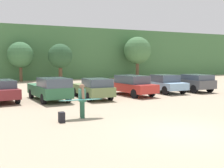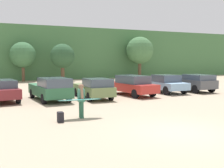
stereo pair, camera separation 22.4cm
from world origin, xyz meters
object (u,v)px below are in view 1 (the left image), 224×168
parked_car_sky_blue (164,83)px  surfboard_teal (81,100)px  parked_car_dark_gray (193,82)px  person_adult (82,99)px  parked_car_forest_green (50,89)px  parked_car_red (131,85)px  parked_car_olive_green (93,88)px  backpack_dropped (62,117)px

parked_car_sky_blue → surfboard_teal: (-9.60, -6.74, 0.09)m
parked_car_dark_gray → person_adult: 13.80m
parked_car_forest_green → parked_car_sky_blue: bearing=-91.8°
parked_car_red → parked_car_dark_gray: 6.14m
parked_car_olive_green → parked_car_sky_blue: bearing=-82.4°
parked_car_dark_gray → surfboard_teal: (-12.36, -6.47, 0.06)m
backpack_dropped → person_adult: bearing=24.6°
parked_car_sky_blue → backpack_dropped: 12.81m
parked_car_forest_green → person_adult: 6.10m
parked_car_olive_green → parked_car_red: 3.35m
parked_car_olive_green → backpack_dropped: (-3.95, -6.32, -0.53)m
parked_car_olive_green → parked_car_dark_gray: 9.46m
person_adult → backpack_dropped: (-1.13, -0.52, -0.69)m
parked_car_olive_green → person_adult: 6.45m
parked_car_sky_blue → person_adult: (-9.50, -6.61, 0.13)m
parked_car_forest_green → parked_car_sky_blue: size_ratio=1.21×
parked_car_red → parked_car_sky_blue: (3.37, 0.33, -0.03)m
parked_car_forest_green → parked_car_dark_gray: bearing=-93.7°
backpack_dropped → parked_car_forest_green: bearing=81.9°
parked_car_forest_green → parked_car_dark_gray: 12.45m
person_adult → parked_car_forest_green: bearing=-79.7°
backpack_dropped → parked_car_sky_blue: bearing=33.8°
person_adult → backpack_dropped: person_adult is taller
parked_car_olive_green → backpack_dropped: size_ratio=9.98×
parked_car_forest_green → parked_car_olive_green: bearing=-100.5°
parked_car_dark_gray → parked_car_olive_green: bearing=92.5°
parked_car_olive_green → parked_car_sky_blue: (6.68, 0.81, 0.03)m
parked_car_red → backpack_dropped: size_ratio=10.80×
parked_car_olive_green → parked_car_sky_blue: 6.73m
parked_car_forest_green → surfboard_teal: 6.23m
person_adult → parked_car_olive_green: bearing=-107.3°
parked_car_sky_blue → parked_car_forest_green: bearing=91.7°
parked_car_forest_green → backpack_dropped: bearing=167.1°
parked_car_dark_gray → parked_car_sky_blue: bearing=83.6°
parked_car_olive_green → backpack_dropped: parked_car_olive_green is taller
parked_car_olive_green → surfboard_teal: 6.61m
parked_car_forest_green → backpack_dropped: (-0.95, -6.62, -0.60)m
parked_car_forest_green → backpack_dropped: size_ratio=10.75×
parked_car_sky_blue → surfboard_teal: size_ratio=1.86×
surfboard_teal → backpack_dropped: (-1.03, -0.38, -0.66)m
surfboard_teal → backpack_dropped: bearing=25.5°
parked_car_olive_green → parked_car_dark_gray: bearing=-86.1°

